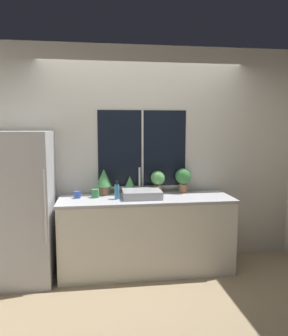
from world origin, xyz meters
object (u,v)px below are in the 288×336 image
(refrigerator, at_px, (22,207))
(soap_bottle, at_px, (117,191))
(potted_plant_center_right, at_px, (158,180))
(mug_blue, at_px, (77,195))
(potted_plant_far_right, at_px, (183,178))
(sink, at_px, (142,194))
(potted_plant_center_left, at_px, (130,184))
(potted_plant_far_left, at_px, (104,180))
(mug_green, at_px, (95,193))

(refrigerator, bearing_deg, soap_bottle, -1.07)
(potted_plant_center_right, bearing_deg, mug_blue, -171.43)
(potted_plant_center_right, distance_m, soap_bottle, 0.59)
(potted_plant_far_right, bearing_deg, potted_plant_center_right, 180.00)
(soap_bottle, relative_size, mug_blue, 2.65)
(refrigerator, bearing_deg, sink, 0.39)
(mug_blue, bearing_deg, potted_plant_center_right, 8.57)
(potted_plant_center_left, bearing_deg, sink, -62.72)
(sink, xyz_separation_m, potted_plant_center_right, (0.23, 0.23, 0.12))
(potted_plant_center_right, xyz_separation_m, soap_bottle, (-0.52, -0.26, -0.08))
(mug_blue, bearing_deg, soap_bottle, -13.82)
(potted_plant_far_right, height_order, mug_blue, potted_plant_far_right)
(sink, height_order, potted_plant_center_right, sink)
(potted_plant_far_left, relative_size, mug_blue, 3.95)
(sink, xyz_separation_m, mug_green, (-0.54, 0.08, 0.00))
(soap_bottle, bearing_deg, refrigerator, 178.93)
(potted_plant_center_right, xyz_separation_m, potted_plant_far_right, (0.32, 0.00, 0.02))
(refrigerator, distance_m, potted_plant_far_right, 1.93)
(potted_plant_center_left, relative_size, potted_plant_far_right, 0.73)
(potted_plant_far_right, bearing_deg, sink, -157.53)
(potted_plant_far_left, distance_m, mug_blue, 0.37)
(potted_plant_center_left, distance_m, potted_plant_far_right, 0.68)
(potted_plant_center_left, bearing_deg, potted_plant_center_right, 0.00)
(refrigerator, relative_size, sink, 3.75)
(potted_plant_far_left, distance_m, potted_plant_far_right, 0.99)
(sink, distance_m, potted_plant_center_right, 0.35)
(soap_bottle, bearing_deg, mug_blue, 166.18)
(potted_plant_center_right, bearing_deg, refrigerator, -171.41)
(potted_plant_far_left, distance_m, mug_green, 0.22)
(refrigerator, xyz_separation_m, potted_plant_far_right, (1.90, 0.24, 0.25))
(potted_plant_far_right, xyz_separation_m, soap_bottle, (-0.85, -0.26, -0.10))
(refrigerator, height_order, potted_plant_far_left, refrigerator)
(potted_plant_center_right, bearing_deg, mug_green, -169.34)
(refrigerator, relative_size, mug_blue, 20.81)
(potted_plant_far_left, xyz_separation_m, potted_plant_center_left, (0.31, 0.00, -0.06))
(potted_plant_far_right, relative_size, mug_green, 3.11)
(refrigerator, relative_size, potted_plant_far_right, 5.44)
(soap_bottle, xyz_separation_m, mug_green, (-0.25, 0.11, -0.04))
(potted_plant_center_right, distance_m, mug_green, 0.79)
(soap_bottle, bearing_deg, potted_plant_center_right, 26.26)
(potted_plant_far_right, height_order, soap_bottle, potted_plant_far_right)
(potted_plant_center_right, bearing_deg, soap_bottle, -153.74)
(potted_plant_center_left, distance_m, mug_blue, 0.65)
(potted_plant_center_left, xyz_separation_m, mug_blue, (-0.63, -0.15, -0.08))
(refrigerator, height_order, potted_plant_center_right, refrigerator)
(potted_plant_center_left, bearing_deg, potted_plant_far_left, 180.00)
(sink, relative_size, mug_blue, 5.54)
(potted_plant_far_right, bearing_deg, mug_blue, -173.54)
(potted_plant_far_right, height_order, mug_green, potted_plant_far_right)
(sink, distance_m, potted_plant_far_left, 0.51)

